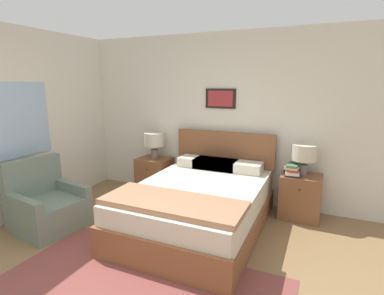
{
  "coord_description": "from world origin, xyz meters",
  "views": [
    {
      "loc": [
        1.46,
        -1.63,
        1.85
      ],
      "look_at": [
        0.05,
        1.55,
        1.1
      ],
      "focal_mm": 28.0,
      "sensor_mm": 36.0,
      "label": 1
    }
  ],
  "objects": [
    {
      "name": "nightstand_near_window",
      "position": [
        -1.09,
        2.55,
        0.31
      ],
      "size": [
        0.53,
        0.45,
        0.62
      ],
      "color": "brown",
      "rests_on": "ground_plane"
    },
    {
      "name": "book_thick_bottom",
      "position": [
        1.12,
        2.51,
        0.63
      ],
      "size": [
        0.24,
        0.28,
        0.02
      ],
      "rotation": [
        0.0,
        0.0,
        0.14
      ],
      "color": "#232328",
      "rests_on": "nightstand_by_door"
    },
    {
      "name": "wall_back",
      "position": [
        -0.0,
        2.84,
        1.3
      ],
      "size": [
        7.07,
        0.09,
        2.6
      ],
      "color": "silver",
      "rests_on": "ground_plane"
    },
    {
      "name": "armchair",
      "position": [
        -1.73,
        0.92,
        0.28
      ],
      "size": [
        0.86,
        0.87,
        0.89
      ],
      "rotation": [
        0.0,
        0.0,
        -1.73
      ],
      "color": "slate",
      "rests_on": "ground_plane"
    },
    {
      "name": "area_rug_main",
      "position": [
        0.03,
        0.29,
        0.0
      ],
      "size": [
        2.69,
        1.59,
        0.01
      ],
      "color": "brown",
      "rests_on": "ground_plane"
    },
    {
      "name": "table_lamp_by_door",
      "position": [
        1.25,
        2.57,
        0.91
      ],
      "size": [
        0.33,
        0.33,
        0.43
      ],
      "color": "slate",
      "rests_on": "nightstand_by_door"
    },
    {
      "name": "book_novel_upper",
      "position": [
        1.12,
        2.51,
        0.7
      ],
      "size": [
        0.16,
        0.24,
        0.04
      ],
      "rotation": [
        0.0,
        0.0,
        0.07
      ],
      "color": "#B7332D",
      "rests_on": "book_hardcover_middle"
    },
    {
      "name": "book_slim_near_top",
      "position": [
        1.12,
        2.51,
        0.73
      ],
      "size": [
        0.21,
        0.27,
        0.03
      ],
      "rotation": [
        0.0,
        0.0,
        -0.16
      ],
      "color": "beige",
      "rests_on": "book_novel_upper"
    },
    {
      "name": "wall_left",
      "position": [
        -2.36,
        1.39,
        1.3
      ],
      "size": [
        0.08,
        5.21,
        2.6
      ],
      "color": "silver",
      "rests_on": "ground_plane"
    },
    {
      "name": "nightstand_by_door",
      "position": [
        1.24,
        2.55,
        0.31
      ],
      "size": [
        0.53,
        0.45,
        0.62
      ],
      "color": "brown",
      "rests_on": "ground_plane"
    },
    {
      "name": "book_hardcover_middle",
      "position": [
        1.12,
        2.51,
        0.66
      ],
      "size": [
        0.2,
        0.28,
        0.04
      ],
      "rotation": [
        0.0,
        0.0,
        0.08
      ],
      "color": "silver",
      "rests_on": "book_thick_bottom"
    },
    {
      "name": "bed",
      "position": [
        0.07,
        1.7,
        0.32
      ],
      "size": [
        1.56,
        2.17,
        1.12
      ],
      "color": "brown",
      "rests_on": "ground_plane"
    },
    {
      "name": "table_lamp_near_window",
      "position": [
        -1.09,
        2.57,
        0.91
      ],
      "size": [
        0.33,
        0.33,
        0.43
      ],
      "color": "slate",
      "rests_on": "nightstand_near_window"
    },
    {
      "name": "book_paperback_top",
      "position": [
        1.12,
        2.51,
        0.76
      ],
      "size": [
        0.16,
        0.28,
        0.03
      ],
      "rotation": [
        0.0,
        0.0,
        -0.07
      ],
      "color": "#4C7551",
      "rests_on": "book_slim_near_top"
    }
  ]
}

